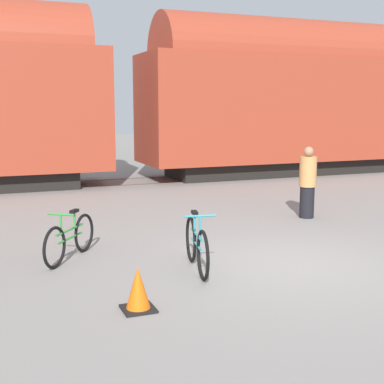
{
  "coord_description": "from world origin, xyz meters",
  "views": [
    {
      "loc": [
        -4.44,
        -7.06,
        2.49
      ],
      "look_at": [
        -1.26,
        0.96,
        1.1
      ],
      "focal_mm": 50.0,
      "sensor_mm": 36.0,
      "label": 1
    }
  ],
  "objects_px": {
    "person_in_tan": "(308,183)",
    "traffic_cone": "(138,290)",
    "bicycle_green": "(70,238)",
    "freight_train": "(125,92)",
    "bicycle_teal": "(197,245)"
  },
  "relations": [
    {
      "from": "bicycle_green",
      "to": "bicycle_teal",
      "type": "distance_m",
      "value": 2.14
    },
    {
      "from": "freight_train",
      "to": "traffic_cone",
      "type": "height_order",
      "value": "freight_train"
    },
    {
      "from": "bicycle_green",
      "to": "traffic_cone",
      "type": "distance_m",
      "value": 2.58
    },
    {
      "from": "bicycle_teal",
      "to": "person_in_tan",
      "type": "bearing_deg",
      "value": 35.54
    },
    {
      "from": "freight_train",
      "to": "traffic_cone",
      "type": "xyz_separation_m",
      "value": [
        -2.74,
        -11.0,
        -2.7
      ]
    },
    {
      "from": "person_in_tan",
      "to": "traffic_cone",
      "type": "distance_m",
      "value": 6.44
    },
    {
      "from": "person_in_tan",
      "to": "bicycle_green",
      "type": "bearing_deg",
      "value": 43.07
    },
    {
      "from": "freight_train",
      "to": "bicycle_teal",
      "type": "height_order",
      "value": "freight_train"
    },
    {
      "from": "bicycle_teal",
      "to": "traffic_cone",
      "type": "relative_size",
      "value": 3.04
    },
    {
      "from": "freight_train",
      "to": "bicycle_green",
      "type": "bearing_deg",
      "value": -110.48
    },
    {
      "from": "bicycle_green",
      "to": "bicycle_teal",
      "type": "xyz_separation_m",
      "value": [
        1.71,
        -1.3,
        0.04
      ]
    },
    {
      "from": "bicycle_green",
      "to": "bicycle_teal",
      "type": "height_order",
      "value": "bicycle_teal"
    },
    {
      "from": "person_in_tan",
      "to": "traffic_cone",
      "type": "height_order",
      "value": "person_in_tan"
    },
    {
      "from": "bicycle_green",
      "to": "person_in_tan",
      "type": "bearing_deg",
      "value": 14.34
    },
    {
      "from": "person_in_tan",
      "to": "freight_train",
      "type": "bearing_deg",
      "value": -43.04
    }
  ]
}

